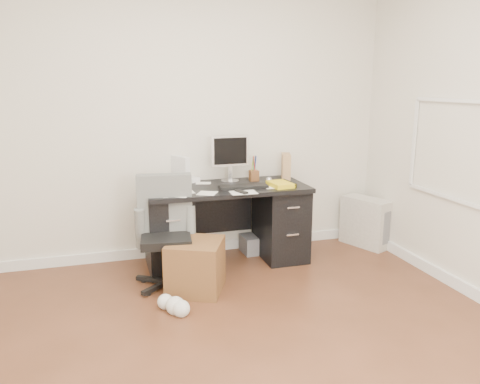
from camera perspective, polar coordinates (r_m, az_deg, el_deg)
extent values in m
plane|color=#4D2A18|center=(3.09, 1.09, -19.90)|extent=(4.00, 4.00, 0.00)
cube|color=silver|center=(4.55, -6.58, 8.80)|extent=(4.00, 0.02, 2.70)
cube|color=silver|center=(4.81, -6.15, -6.84)|extent=(4.00, 0.03, 0.10)
cube|color=black|center=(4.37, -1.68, 0.47)|extent=(1.50, 0.70, 0.04)
cube|color=black|center=(4.36, -8.67, -4.80)|extent=(0.40, 0.60, 0.71)
cube|color=black|center=(4.63, 4.95, -3.64)|extent=(0.40, 0.60, 0.71)
cube|color=black|center=(4.74, -2.69, -1.94)|extent=(0.70, 0.03, 0.51)
cube|color=black|center=(4.29, 0.43, 0.67)|extent=(0.45, 0.18, 0.03)
sphere|color=silver|center=(4.50, 3.55, 1.48)|extent=(0.07, 0.07, 0.06)
cylinder|color=#163E99|center=(4.17, -8.49, 1.11)|extent=(0.09, 0.09, 0.16)
cube|color=silver|center=(4.51, -7.26, 2.72)|extent=(0.20, 0.25, 0.26)
cube|color=olive|center=(4.71, 5.63, 3.14)|extent=(0.17, 0.24, 0.25)
cube|color=yellow|center=(4.35, 5.00, 0.94)|extent=(0.22, 0.27, 0.04)
cube|color=#ADA79C|center=(5.13, 15.08, -3.54)|extent=(0.41, 0.56, 0.51)
cube|color=white|center=(5.28, 13.98, -3.97)|extent=(0.27, 0.22, 0.34)
cube|color=#4F3517|center=(3.92, -5.44, -8.98)|extent=(0.57, 0.57, 0.43)
cube|color=slate|center=(4.81, 2.05, -6.29)|extent=(0.32, 0.27, 0.18)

